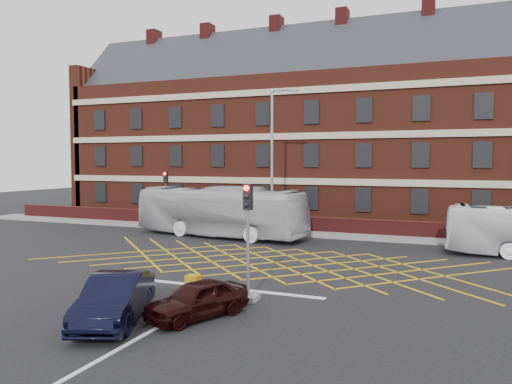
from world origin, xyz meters
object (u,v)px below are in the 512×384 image
at_px(car_navy, 115,299).
at_px(utility_cabinet, 193,287).
at_px(car_maroon, 197,299).
at_px(direction_signs, 149,210).
at_px(street_lamp, 273,186).
at_px(traffic_light_near, 248,253).
at_px(traffic_light_far, 166,205).
at_px(bus_left, 220,212).

relative_size(car_navy, utility_cabinet, 5.11).
height_order(car_maroon, direction_signs, direction_signs).
xyz_separation_m(street_lamp, utility_cabinet, (2.35, -15.10, -2.98)).
xyz_separation_m(car_maroon, traffic_light_near, (0.75, 2.45, 1.15)).
height_order(car_maroon, traffic_light_far, traffic_light_far).
relative_size(traffic_light_near, traffic_light_far, 1.00).
distance_m(bus_left, utility_cabinet, 15.19).
relative_size(bus_left, car_maroon, 3.39).
bearing_deg(traffic_light_far, direction_signs, -173.57).
bearing_deg(car_navy, bus_left, 84.11).
bearing_deg(car_maroon, bus_left, 138.01).
xyz_separation_m(traffic_light_far, direction_signs, (-1.38, -0.16, -0.39)).
xyz_separation_m(car_maroon, direction_signs, (-13.91, 17.95, 0.77)).
relative_size(traffic_light_far, utility_cabinet, 4.80).
distance_m(traffic_light_far, street_lamp, 9.19).
relative_size(car_navy, traffic_light_near, 1.06).
relative_size(traffic_light_near, direction_signs, 1.94).
bearing_deg(car_navy, car_maroon, 10.59).
bearing_deg(direction_signs, bus_left, -16.40).
xyz_separation_m(bus_left, street_lamp, (3.39, 1.08, 1.73)).
bearing_deg(traffic_light_far, street_lamp, -7.10).
relative_size(bus_left, street_lamp, 1.25).
height_order(direction_signs, utility_cabinet, direction_signs).
xyz_separation_m(car_navy, direction_signs, (-11.71, 19.32, 0.63)).
distance_m(car_navy, car_maroon, 2.59).
distance_m(bus_left, car_maroon, 17.39).
xyz_separation_m(traffic_light_far, street_lamp, (8.97, -1.12, 1.66)).
xyz_separation_m(car_navy, traffic_light_near, (2.95, 3.82, 1.01)).
xyz_separation_m(traffic_light_near, traffic_light_far, (-13.28, 15.66, 0.00)).
bearing_deg(car_maroon, traffic_light_far, 149.07).
bearing_deg(street_lamp, bus_left, -162.27).
bearing_deg(direction_signs, utility_cabinet, -51.68).
height_order(bus_left, car_maroon, bus_left).
relative_size(street_lamp, direction_signs, 4.43).
relative_size(car_navy, direction_signs, 2.07).
distance_m(bus_left, traffic_light_far, 5.99).
relative_size(street_lamp, utility_cabinet, 10.94).
bearing_deg(traffic_light_far, utility_cabinet, -55.09).
xyz_separation_m(bus_left, traffic_light_far, (-5.57, 2.20, 0.07)).
relative_size(bus_left, utility_cabinet, 13.63).
bearing_deg(utility_cabinet, direction_signs, 128.32).
height_order(bus_left, traffic_light_near, traffic_light_near).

